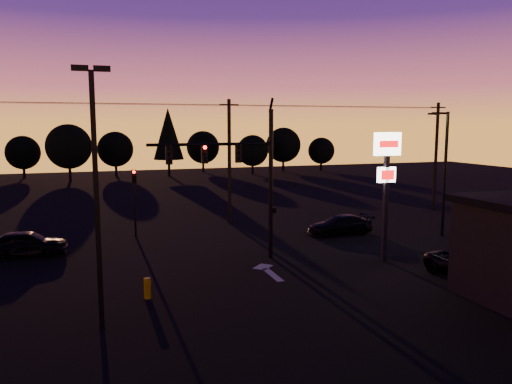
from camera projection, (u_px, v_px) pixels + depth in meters
ground at (270, 282)px, 22.97m from camera, size 120.00×120.00×0.00m
lane_arrow at (268, 271)px, 24.69m from camera, size 1.20×3.10×0.01m
traffic_signal_mast at (242, 168)px, 26.02m from camera, size 6.79×0.52×8.58m
secondary_signal at (134, 193)px, 31.78m from camera, size 0.30×0.31×4.35m
parking_lot_light at (96, 181)px, 17.07m from camera, size 1.25×0.30×9.14m
pylon_sign at (387, 169)px, 25.93m from camera, size 1.50×0.28×6.80m
streetlight at (444, 168)px, 31.95m from camera, size 1.55×0.35×8.00m
utility_pole_1 at (229, 161)px, 36.13m from camera, size 1.40×0.26×9.00m
utility_pole_2 at (436, 156)px, 41.84m from camera, size 1.40×0.26×9.00m
power_wires at (229, 105)px, 35.59m from camera, size 36.00×1.22×0.07m
bollard at (147, 288)px, 20.75m from camera, size 0.29×0.29×0.87m
tree_1 at (23, 153)px, 67.19m from camera, size 4.54×4.54×5.71m
tree_2 at (69, 147)px, 64.27m from camera, size 5.77×5.78×7.26m
tree_3 at (115, 149)px, 70.02m from camera, size 4.95×4.95×6.22m
tree_4 at (168, 134)px, 69.13m from camera, size 4.18×4.18×9.50m
tree_5 at (203, 147)px, 76.02m from camera, size 4.95×4.95×6.22m
tree_6 at (253, 151)px, 72.33m from camera, size 4.54×4.54×5.71m
tree_7 at (283, 145)px, 76.96m from camera, size 5.36×5.36×6.74m
tree_8 at (321, 151)px, 78.05m from camera, size 4.12×4.12×5.19m
car_left at (26, 243)px, 27.31m from camera, size 4.40×2.05×1.46m
car_right at (340, 225)px, 32.82m from camera, size 4.37×1.83×1.26m
suv_parked at (474, 267)px, 23.16m from camera, size 2.65×4.87×1.30m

